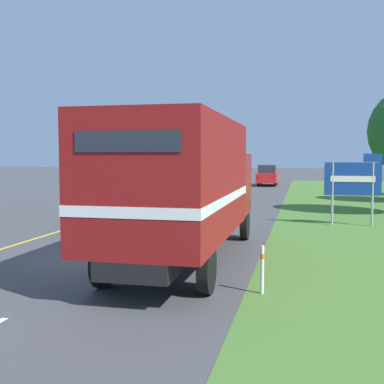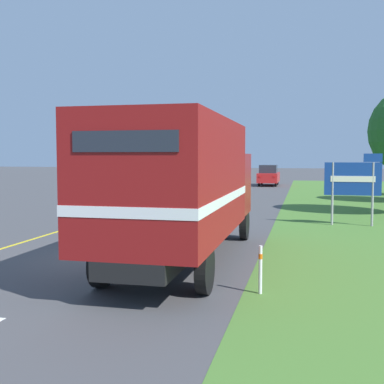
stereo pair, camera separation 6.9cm
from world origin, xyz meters
TOP-DOWN VIEW (x-y plane):
  - ground_plane at (0.00, 0.00)m, footprint 200.00×200.00m
  - edge_line_yellow at (-3.70, 12.97)m, footprint 0.12×59.56m
  - centre_dash_near at (0.00, 0.38)m, footprint 0.12×2.60m
  - centre_dash_mid_a at (0.00, 6.98)m, footprint 0.12×2.60m
  - centre_dash_mid_b at (0.00, 13.58)m, footprint 0.12×2.60m
  - centre_dash_far at (0.00, 20.18)m, footprint 0.12×2.60m
  - centre_dash_farthest at (0.00, 26.78)m, footprint 0.12×2.60m
  - horse_trailer_truck at (1.91, -0.28)m, footprint 2.53×8.49m
  - lead_car_white at (-1.86, 15.15)m, footprint 1.80×3.85m
  - lead_car_red_ahead at (1.66, 32.70)m, footprint 1.80×4.59m
  - highway_sign at (6.70, 7.61)m, footprint 2.11×0.09m
  - delineator_post at (4.03, -2.53)m, footprint 0.08×0.08m

SIDE VIEW (x-z plane):
  - ground_plane at x=0.00m, z-range 0.00..0.00m
  - edge_line_yellow at x=-3.70m, z-range 0.00..0.01m
  - centre_dash_near at x=0.00m, z-range 0.00..0.01m
  - centre_dash_mid_a at x=0.00m, z-range 0.00..0.01m
  - centre_dash_mid_b at x=0.00m, z-range 0.00..0.01m
  - centre_dash_far at x=0.00m, z-range 0.00..0.01m
  - centre_dash_farthest at x=0.00m, z-range 0.00..0.01m
  - delineator_post at x=4.03m, z-range 0.03..0.98m
  - lead_car_red_ahead at x=1.66m, z-range 0.01..1.92m
  - lead_car_white at x=-1.86m, z-range -0.01..2.06m
  - highway_sign at x=6.70m, z-range 0.36..3.15m
  - horse_trailer_truck at x=1.91m, z-range 0.21..3.75m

